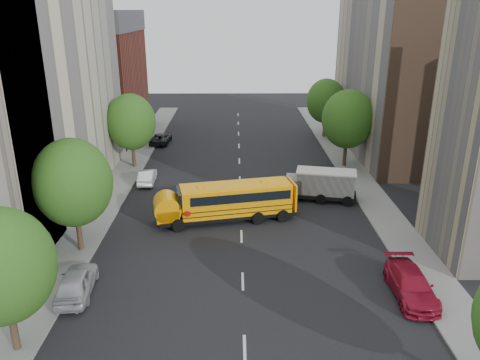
{
  "coord_description": "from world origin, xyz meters",
  "views": [
    {
      "loc": [
        -0.41,
        -32.56,
        15.53
      ],
      "look_at": [
        -0.06,
        2.0,
        2.91
      ],
      "focal_mm": 35.0,
      "sensor_mm": 36.0,
      "label": 1
    }
  ],
  "objects_px": {
    "school_bus": "(226,200)",
    "street_tree_1": "(73,183)",
    "safari_truck": "(320,184)",
    "parked_car_0": "(76,282)",
    "street_tree_2": "(131,122)",
    "parked_car_1": "(147,176)",
    "street_tree_5": "(326,101)",
    "street_tree_4": "(348,119)",
    "parked_car_3": "(411,284)",
    "street_tree_0": "(1,266)",
    "parked_car_2": "(161,138)"
  },
  "relations": [
    {
      "from": "street_tree_5",
      "to": "safari_truck",
      "type": "distance_m",
      "value": 21.7
    },
    {
      "from": "school_bus",
      "to": "street_tree_1",
      "type": "bearing_deg",
      "value": -165.75
    },
    {
      "from": "street_tree_4",
      "to": "parked_car_3",
      "type": "relative_size",
      "value": 1.56
    },
    {
      "from": "street_tree_2",
      "to": "parked_car_3",
      "type": "relative_size",
      "value": 1.49
    },
    {
      "from": "safari_truck",
      "to": "parked_car_0",
      "type": "xyz_separation_m",
      "value": [
        -16.48,
        -14.19,
        -0.63
      ]
    },
    {
      "from": "street_tree_2",
      "to": "street_tree_5",
      "type": "bearing_deg",
      "value": 28.61
    },
    {
      "from": "street_tree_0",
      "to": "parked_car_2",
      "type": "relative_size",
      "value": 1.61
    },
    {
      "from": "school_bus",
      "to": "safari_truck",
      "type": "height_order",
      "value": "school_bus"
    },
    {
      "from": "street_tree_4",
      "to": "parked_car_2",
      "type": "distance_m",
      "value": 23.03
    },
    {
      "from": "street_tree_0",
      "to": "school_bus",
      "type": "height_order",
      "value": "street_tree_0"
    },
    {
      "from": "parked_car_3",
      "to": "parked_car_0",
      "type": "bearing_deg",
      "value": 179.96
    },
    {
      "from": "street_tree_0",
      "to": "parked_car_2",
      "type": "bearing_deg",
      "value": 87.85
    },
    {
      "from": "parked_car_3",
      "to": "safari_truck",
      "type": "bearing_deg",
      "value": 101.67
    },
    {
      "from": "street_tree_1",
      "to": "school_bus",
      "type": "bearing_deg",
      "value": 26.21
    },
    {
      "from": "parked_car_0",
      "to": "parked_car_3",
      "type": "bearing_deg",
      "value": 173.83
    },
    {
      "from": "parked_car_1",
      "to": "street_tree_2",
      "type": "bearing_deg",
      "value": -67.09
    },
    {
      "from": "street_tree_5",
      "to": "parked_car_0",
      "type": "distance_m",
      "value": 41.0
    },
    {
      "from": "street_tree_0",
      "to": "safari_truck",
      "type": "height_order",
      "value": "street_tree_0"
    },
    {
      "from": "street_tree_1",
      "to": "street_tree_5",
      "type": "bearing_deg",
      "value": 53.75
    },
    {
      "from": "street_tree_1",
      "to": "safari_truck",
      "type": "relative_size",
      "value": 1.21
    },
    {
      "from": "street_tree_5",
      "to": "parked_car_0",
      "type": "relative_size",
      "value": 1.63
    },
    {
      "from": "street_tree_2",
      "to": "parked_car_0",
      "type": "relative_size",
      "value": 1.68
    },
    {
      "from": "street_tree_2",
      "to": "school_bus",
      "type": "relative_size",
      "value": 0.71
    },
    {
      "from": "street_tree_1",
      "to": "parked_car_2",
      "type": "distance_m",
      "value": 27.66
    },
    {
      "from": "street_tree_0",
      "to": "safari_truck",
      "type": "distance_m",
      "value": 26.26
    },
    {
      "from": "street_tree_0",
      "to": "street_tree_1",
      "type": "xyz_separation_m",
      "value": [
        0.0,
        10.0,
        0.31
      ]
    },
    {
      "from": "street_tree_1",
      "to": "parked_car_3",
      "type": "xyz_separation_m",
      "value": [
        20.6,
        -5.61,
        -4.2
      ]
    },
    {
      "from": "school_bus",
      "to": "parked_car_2",
      "type": "relative_size",
      "value": 2.35
    },
    {
      "from": "street_tree_2",
      "to": "parked_car_3",
      "type": "bearing_deg",
      "value": -48.9
    },
    {
      "from": "street_tree_4",
      "to": "parked_car_1",
      "type": "height_order",
      "value": "street_tree_4"
    },
    {
      "from": "street_tree_0",
      "to": "street_tree_2",
      "type": "xyz_separation_m",
      "value": [
        0.0,
        28.0,
        0.19
      ]
    },
    {
      "from": "parked_car_1",
      "to": "parked_car_3",
      "type": "distance_m",
      "value": 26.37
    },
    {
      "from": "street_tree_2",
      "to": "parked_car_1",
      "type": "bearing_deg",
      "value": -65.03
    },
    {
      "from": "parked_car_3",
      "to": "parked_car_2",
      "type": "bearing_deg",
      "value": 121.36
    },
    {
      "from": "street_tree_0",
      "to": "parked_car_0",
      "type": "relative_size",
      "value": 1.61
    },
    {
      "from": "safari_truck",
      "to": "parked_car_0",
      "type": "distance_m",
      "value": 21.76
    },
    {
      "from": "street_tree_2",
      "to": "safari_truck",
      "type": "relative_size",
      "value": 1.18
    },
    {
      "from": "school_bus",
      "to": "parked_car_3",
      "type": "height_order",
      "value": "school_bus"
    },
    {
      "from": "parked_car_0",
      "to": "parked_car_2",
      "type": "height_order",
      "value": "parked_car_0"
    },
    {
      "from": "street_tree_1",
      "to": "street_tree_4",
      "type": "relative_size",
      "value": 0.98
    },
    {
      "from": "street_tree_2",
      "to": "street_tree_1",
      "type": "bearing_deg",
      "value": -90.0
    },
    {
      "from": "street_tree_4",
      "to": "safari_truck",
      "type": "bearing_deg",
      "value": -114.48
    },
    {
      "from": "safari_truck",
      "to": "parked_car_0",
      "type": "height_order",
      "value": "safari_truck"
    },
    {
      "from": "street_tree_4",
      "to": "parked_car_0",
      "type": "distance_m",
      "value": 31.35
    },
    {
      "from": "street_tree_4",
      "to": "safari_truck",
      "type": "height_order",
      "value": "street_tree_4"
    },
    {
      "from": "school_bus",
      "to": "parked_car_1",
      "type": "bearing_deg",
      "value": 120.05
    },
    {
      "from": "street_tree_1",
      "to": "parked_car_1",
      "type": "xyz_separation_m",
      "value": [
        2.2,
        13.28,
        -4.3
      ]
    },
    {
      "from": "school_bus",
      "to": "safari_truck",
      "type": "relative_size",
      "value": 1.66
    },
    {
      "from": "street_tree_1",
      "to": "parked_car_1",
      "type": "distance_m",
      "value": 14.13
    },
    {
      "from": "safari_truck",
      "to": "parked_car_1",
      "type": "height_order",
      "value": "safari_truck"
    }
  ]
}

